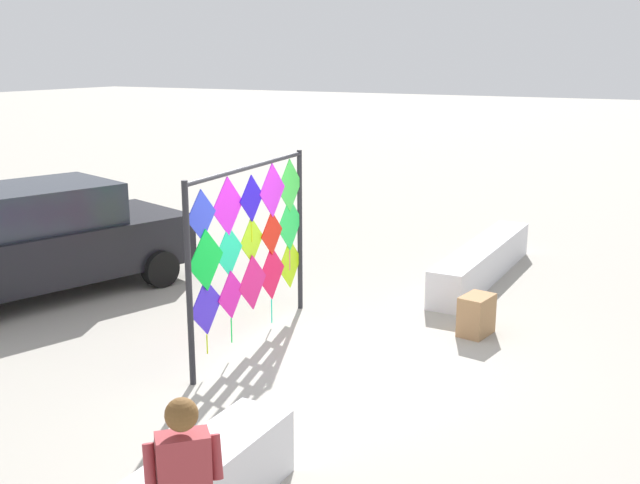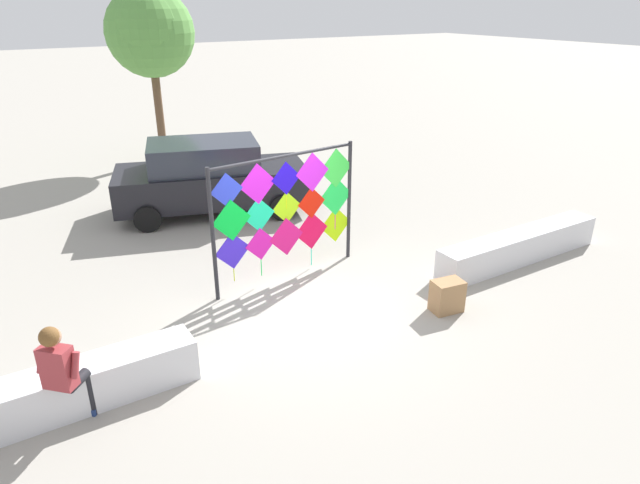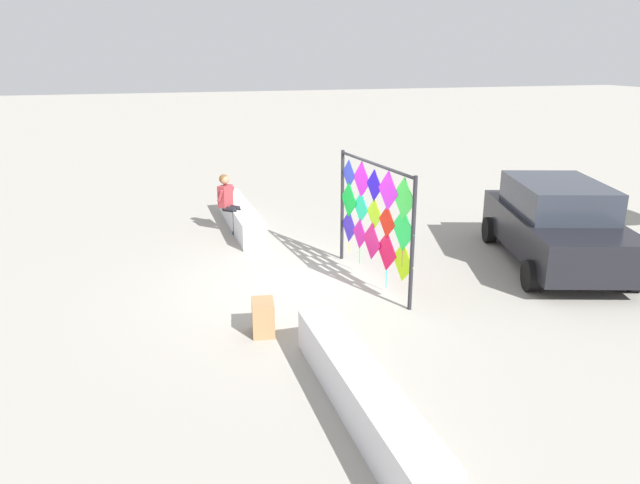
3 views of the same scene
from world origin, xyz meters
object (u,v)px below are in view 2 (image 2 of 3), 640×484
Objects in this scene: seated_vendor at (64,368)px; cardboard_box_large at (447,296)px; kite_display_rack at (288,205)px; tree_far_right at (150,33)px; parked_car at (210,177)px.

seated_vendor reaches higher than cardboard_box_large.
kite_display_rack is 0.58× the size of tree_far_right.
seated_vendor is at bearing 176.49° from cardboard_box_large.
parked_car is 8.85× the size of cardboard_box_large.
kite_display_rack is at bearing -91.23° from parked_car.
cardboard_box_large is (1.49, -6.44, -0.60)m from parked_car.
parked_car reaches higher than cardboard_box_large.
tree_far_right is at bearing 67.67° from seated_vendor.
seated_vendor is (-4.09, -2.11, -0.55)m from kite_display_rack.
parked_car is 5.94m from tree_far_right.
kite_display_rack is 4.64m from seated_vendor.
cardboard_box_large is at bearing -57.40° from kite_display_rack.
seated_vendor is at bearing -152.73° from kite_display_rack.
kite_display_rack is at bearing 122.60° from cardboard_box_large.
kite_display_rack is 9.46m from tree_far_right.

